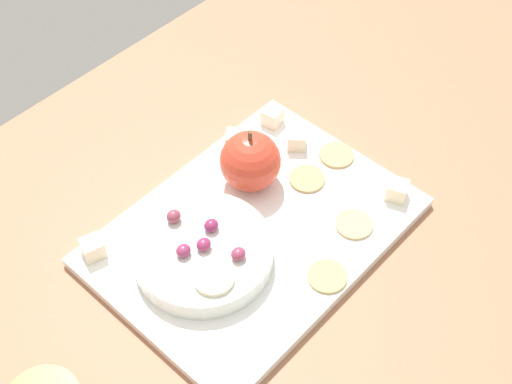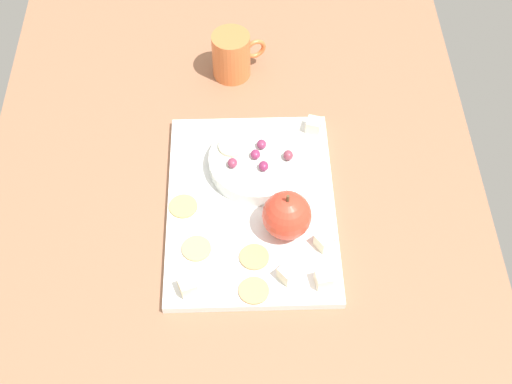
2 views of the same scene
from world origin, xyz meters
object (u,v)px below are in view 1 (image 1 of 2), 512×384
object	(u,v)px
cracker_0	(354,224)
cheese_cube_0	(397,190)
serving_dish	(203,253)
cheese_cube_2	(296,140)
cracker_3	(327,276)
cracker_1	(307,179)
grape_1	(211,225)
apple_whole	(250,161)
cracker_2	(337,155)
cheese_cube_1	(272,117)
apple_slice_0	(212,276)
cheese_cube_3	(93,248)
grape_3	(183,251)
grape_4	(240,255)
grape_2	(204,244)
grape_0	(174,216)
cheese_cube_4	(235,140)
platter	(254,231)

from	to	relation	value
cracker_0	cheese_cube_0	bearing A→B (deg)	-8.62
serving_dish	cheese_cube_0	distance (cm)	24.51
cheese_cube_2	cracker_3	world-z (taller)	cheese_cube_2
cheese_cube_2	cheese_cube_0	bearing A→B (deg)	-83.32
cracker_1	grape_1	size ratio (longest dim) A/B	2.59
cracker_1	cracker_3	xyz separation A→B (cm)	(-9.44, -10.75, 0.00)
apple_whole	cheese_cube_0	distance (cm)	17.88
cracker_2	cheese_cube_0	bearing A→B (deg)	-92.58
cheese_cube_1	apple_whole	bearing A→B (deg)	-152.83
apple_slice_0	cheese_cube_3	bearing A→B (deg)	112.75
grape_3	cheese_cube_2	bearing A→B (deg)	7.68
cracker_1	cracker_2	distance (cm)	5.60
apple_whole	serving_dish	bearing A→B (deg)	-161.73
grape_4	cheese_cube_1	bearing A→B (deg)	33.31
serving_dish	apple_slice_0	distance (cm)	4.59
cheese_cube_3	grape_2	size ratio (longest dim) A/B	1.36
grape_0	cracker_3	bearing A→B (deg)	-66.60
cracker_3	cheese_cube_4	bearing A→B (deg)	70.24
cheese_cube_4	cracker_0	size ratio (longest dim) A/B	0.53
grape_0	apple_whole	bearing A→B (deg)	-4.15
cracker_1	apple_slice_0	size ratio (longest dim) A/B	0.99
cheese_cube_1	cheese_cube_4	bearing A→B (deg)	174.41
grape_1	grape_3	distance (cm)	4.45
grape_1	grape_4	size ratio (longest dim) A/B	1.00
cracker_1	grape_1	bearing A→B (deg)	172.73
cheese_cube_3	grape_4	bearing A→B (deg)	-56.03
apple_whole	grape_1	size ratio (longest dim) A/B	4.33
serving_dish	grape_1	world-z (taller)	grape_1
cracker_0	grape_0	xyz separation A→B (cm)	(-14.91, 14.37, 3.17)
cracker_2	grape_3	size ratio (longest dim) A/B	2.59
serving_dish	apple_whole	bearing A→B (deg)	18.27
platter	apple_whole	distance (cm)	8.40
platter	cracker_1	bearing A→B (deg)	1.28
cracker_2	grape_3	xyz separation A→B (cm)	(-24.66, 1.88, 3.07)
cheese_cube_1	grape_0	size ratio (longest dim) A/B	1.36
cracker_2	cracker_3	bearing A→B (deg)	-144.94
cracker_0	grape_2	world-z (taller)	grape_2
grape_4	grape_2	bearing A→B (deg)	112.59
serving_dish	cracker_0	world-z (taller)	serving_dish
cheese_cube_4	grape_1	size ratio (longest dim) A/B	1.36
grape_0	grape_2	size ratio (longest dim) A/B	1.00
cracker_1	grape_3	bearing A→B (deg)	174.96
cheese_cube_4	grape_2	bearing A→B (deg)	-147.18
cracker_0	grape_1	size ratio (longest dim) A/B	2.59
apple_whole	cheese_cube_0	xyz separation A→B (cm)	(10.07, -14.56, -2.53)
grape_0	grape_4	bearing A→B (deg)	-82.34
serving_dish	cheese_cube_4	world-z (taller)	serving_dish
cracker_0	grape_4	distance (cm)	14.99
cracker_0	cracker_2	size ratio (longest dim) A/B	1.00
grape_3	cracker_0	bearing A→B (deg)	-30.51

